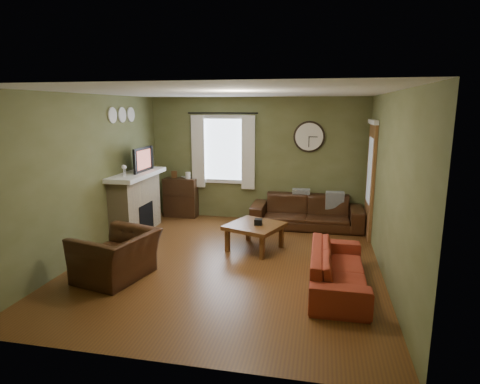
% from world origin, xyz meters
% --- Properties ---
extents(floor, '(4.60, 5.20, 0.00)m').
position_xyz_m(floor, '(0.00, 0.00, 0.00)').
color(floor, '#5B3518').
rests_on(floor, ground).
extents(ceiling, '(4.60, 5.20, 0.00)m').
position_xyz_m(ceiling, '(0.00, 0.00, 2.60)').
color(ceiling, white).
rests_on(ceiling, ground).
extents(wall_left, '(0.00, 5.20, 2.60)m').
position_xyz_m(wall_left, '(-2.30, 0.00, 1.30)').
color(wall_left, '#5E6339').
rests_on(wall_left, ground).
extents(wall_right, '(0.00, 5.20, 2.60)m').
position_xyz_m(wall_right, '(2.30, 0.00, 1.30)').
color(wall_right, '#5E6339').
rests_on(wall_right, ground).
extents(wall_back, '(4.60, 0.00, 2.60)m').
position_xyz_m(wall_back, '(0.00, 2.60, 1.30)').
color(wall_back, '#5E6339').
rests_on(wall_back, ground).
extents(wall_front, '(4.60, 0.00, 2.60)m').
position_xyz_m(wall_front, '(0.00, -2.60, 1.30)').
color(wall_front, '#5E6339').
rests_on(wall_front, ground).
extents(fireplace, '(0.40, 1.40, 1.10)m').
position_xyz_m(fireplace, '(-2.10, 1.15, 0.55)').
color(fireplace, tan).
rests_on(fireplace, floor).
extents(firebox, '(0.04, 0.60, 0.55)m').
position_xyz_m(firebox, '(-1.91, 1.15, 0.30)').
color(firebox, black).
rests_on(firebox, fireplace).
extents(mantel, '(0.58, 1.60, 0.08)m').
position_xyz_m(mantel, '(-2.07, 1.15, 1.14)').
color(mantel, white).
rests_on(mantel, fireplace).
extents(tv, '(0.08, 0.60, 0.35)m').
position_xyz_m(tv, '(-2.05, 1.30, 1.35)').
color(tv, black).
rests_on(tv, mantel).
extents(tv_screen, '(0.02, 0.62, 0.36)m').
position_xyz_m(tv_screen, '(-1.97, 1.30, 1.41)').
color(tv_screen, '#994C3F').
rests_on(tv_screen, mantel).
extents(medallion_left, '(0.28, 0.28, 0.03)m').
position_xyz_m(medallion_left, '(-2.28, 0.80, 2.25)').
color(medallion_left, white).
rests_on(medallion_left, wall_left).
extents(medallion_mid, '(0.28, 0.28, 0.03)m').
position_xyz_m(medallion_mid, '(-2.28, 1.15, 2.25)').
color(medallion_mid, white).
rests_on(medallion_mid, wall_left).
extents(medallion_right, '(0.28, 0.28, 0.03)m').
position_xyz_m(medallion_right, '(-2.28, 1.50, 2.25)').
color(medallion_right, white).
rests_on(medallion_right, wall_left).
extents(window_pane, '(1.00, 0.02, 1.30)m').
position_xyz_m(window_pane, '(-0.70, 2.58, 1.50)').
color(window_pane, silver).
rests_on(window_pane, wall_back).
extents(curtain_rod, '(0.03, 0.03, 1.50)m').
position_xyz_m(curtain_rod, '(-0.70, 2.48, 2.27)').
color(curtain_rod, black).
rests_on(curtain_rod, wall_back).
extents(curtain_left, '(0.28, 0.04, 1.55)m').
position_xyz_m(curtain_left, '(-1.25, 2.48, 1.45)').
color(curtain_left, white).
rests_on(curtain_left, wall_back).
extents(curtain_right, '(0.28, 0.04, 1.55)m').
position_xyz_m(curtain_right, '(-0.15, 2.48, 1.45)').
color(curtain_right, white).
rests_on(curtain_right, wall_back).
extents(wall_clock, '(0.64, 0.06, 0.64)m').
position_xyz_m(wall_clock, '(1.10, 2.55, 1.80)').
color(wall_clock, white).
rests_on(wall_clock, wall_back).
extents(door, '(0.05, 0.90, 2.10)m').
position_xyz_m(door, '(2.27, 1.85, 1.05)').
color(door, brown).
rests_on(door, floor).
extents(bookshelf, '(0.72, 0.31, 0.86)m').
position_xyz_m(bookshelf, '(-1.66, 2.43, 0.43)').
color(bookshelf, '#311D11').
rests_on(bookshelf, floor).
extents(book, '(0.28, 0.29, 0.02)m').
position_xyz_m(book, '(-1.65, 2.54, 0.96)').
color(book, '#593519').
rests_on(book, bookshelf).
extents(sofa_brown, '(2.21, 0.86, 0.64)m').
position_xyz_m(sofa_brown, '(1.11, 2.15, 0.32)').
color(sofa_brown, black).
rests_on(sofa_brown, floor).
extents(pillow_left, '(0.37, 0.14, 0.36)m').
position_xyz_m(pillow_left, '(1.66, 2.30, 0.55)').
color(pillow_left, gray).
rests_on(pillow_left, sofa_brown).
extents(pillow_right, '(0.37, 0.12, 0.36)m').
position_xyz_m(pillow_right, '(0.98, 2.45, 0.55)').
color(pillow_right, gray).
rests_on(pillow_right, sofa_brown).
extents(sofa_red, '(0.72, 1.84, 0.54)m').
position_xyz_m(sofa_red, '(1.65, -0.58, 0.27)').
color(sofa_red, maroon).
rests_on(sofa_red, floor).
extents(armchair, '(1.11, 1.21, 0.67)m').
position_xyz_m(armchair, '(-1.41, -0.90, 0.33)').
color(armchair, black).
rests_on(armchair, floor).
extents(coffee_table, '(1.09, 1.09, 0.45)m').
position_xyz_m(coffee_table, '(0.31, 0.66, 0.22)').
color(coffee_table, '#593519').
rests_on(coffee_table, floor).
extents(tissue_box, '(0.14, 0.14, 0.10)m').
position_xyz_m(tissue_box, '(0.37, 0.64, 0.40)').
color(tissue_box, black).
rests_on(tissue_box, coffee_table).
extents(wine_glass_a, '(0.07, 0.07, 0.21)m').
position_xyz_m(wine_glass_a, '(-2.05, 0.65, 1.29)').
color(wine_glass_a, white).
rests_on(wine_glass_a, mantel).
extents(wine_glass_b, '(0.07, 0.07, 0.20)m').
position_xyz_m(wine_glass_b, '(-2.05, 0.70, 1.28)').
color(wine_glass_b, white).
rests_on(wine_glass_b, mantel).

